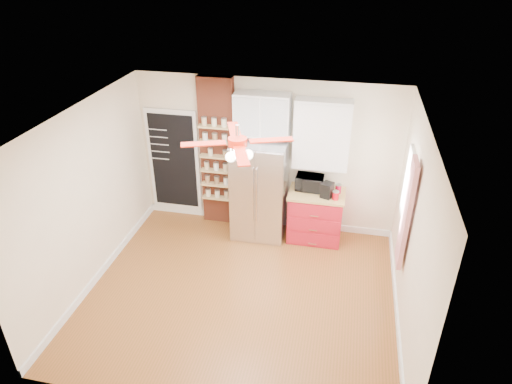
% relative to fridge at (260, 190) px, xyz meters
% --- Properties ---
extents(floor, '(4.50, 4.50, 0.00)m').
position_rel_fridge_xyz_m(floor, '(0.05, -1.63, -0.88)').
color(floor, brown).
rests_on(floor, ground).
extents(ceiling, '(4.50, 4.50, 0.00)m').
position_rel_fridge_xyz_m(ceiling, '(0.05, -1.63, 1.83)').
color(ceiling, white).
rests_on(ceiling, wall_back).
extents(wall_back, '(4.50, 0.02, 2.70)m').
position_rel_fridge_xyz_m(wall_back, '(0.05, 0.37, 0.48)').
color(wall_back, '#F0E1C1').
rests_on(wall_back, floor).
extents(wall_front, '(4.50, 0.02, 2.70)m').
position_rel_fridge_xyz_m(wall_front, '(0.05, -3.63, 0.48)').
color(wall_front, '#F0E1C1').
rests_on(wall_front, floor).
extents(wall_left, '(0.02, 4.00, 2.70)m').
position_rel_fridge_xyz_m(wall_left, '(-2.20, -1.63, 0.48)').
color(wall_left, '#F0E1C1').
rests_on(wall_left, floor).
extents(wall_right, '(0.02, 4.00, 2.70)m').
position_rel_fridge_xyz_m(wall_right, '(2.30, -1.63, 0.48)').
color(wall_right, '#F0E1C1').
rests_on(wall_right, floor).
extents(chalkboard, '(0.95, 0.05, 1.95)m').
position_rel_fridge_xyz_m(chalkboard, '(-1.65, 0.33, 0.23)').
color(chalkboard, white).
rests_on(chalkboard, wall_back).
extents(brick_pillar, '(0.60, 0.16, 2.70)m').
position_rel_fridge_xyz_m(brick_pillar, '(-0.80, 0.29, 0.48)').
color(brick_pillar, brown).
rests_on(brick_pillar, floor).
extents(fridge, '(0.90, 0.70, 1.75)m').
position_rel_fridge_xyz_m(fridge, '(0.00, 0.00, 0.00)').
color(fridge, silver).
rests_on(fridge, floor).
extents(upper_glass_cabinet, '(0.90, 0.35, 0.70)m').
position_rel_fridge_xyz_m(upper_glass_cabinet, '(0.00, 0.20, 1.27)').
color(upper_glass_cabinet, white).
rests_on(upper_glass_cabinet, wall_back).
extents(red_cabinet, '(0.94, 0.64, 0.90)m').
position_rel_fridge_xyz_m(red_cabinet, '(0.97, 0.05, -0.42)').
color(red_cabinet, '#B21626').
rests_on(red_cabinet, floor).
extents(upper_shelf_unit, '(0.90, 0.30, 1.15)m').
position_rel_fridge_xyz_m(upper_shelf_unit, '(0.97, 0.22, 1.00)').
color(upper_shelf_unit, white).
rests_on(upper_shelf_unit, wall_back).
extents(window, '(0.04, 0.75, 1.05)m').
position_rel_fridge_xyz_m(window, '(2.28, -0.73, 0.68)').
color(window, white).
rests_on(window, wall_right).
extents(curtain, '(0.06, 0.40, 1.55)m').
position_rel_fridge_xyz_m(curtain, '(2.23, -1.28, 0.57)').
color(curtain, red).
rests_on(curtain, wall_right).
extents(ceiling_fan, '(1.40, 1.40, 0.44)m').
position_rel_fridge_xyz_m(ceiling_fan, '(0.05, -1.63, 1.55)').
color(ceiling_fan, silver).
rests_on(ceiling_fan, ceiling).
extents(toaster_oven, '(0.47, 0.33, 0.25)m').
position_rel_fridge_xyz_m(toaster_oven, '(0.83, 0.15, 0.15)').
color(toaster_oven, black).
rests_on(toaster_oven, red_cabinet).
extents(coffee_maker, '(0.23, 0.24, 0.25)m').
position_rel_fridge_xyz_m(coffee_maker, '(1.14, -0.05, 0.15)').
color(coffee_maker, black).
rests_on(coffee_maker, red_cabinet).
extents(canister_left, '(0.13, 0.13, 0.14)m').
position_rel_fridge_xyz_m(canister_left, '(1.28, -0.10, 0.09)').
color(canister_left, red).
rests_on(canister_left, red_cabinet).
extents(canister_right, '(0.11, 0.11, 0.15)m').
position_rel_fridge_xyz_m(canister_right, '(1.31, 0.11, 0.10)').
color(canister_right, '#B3092D').
rests_on(canister_right, red_cabinet).
extents(pantry_jar_oats, '(0.11, 0.11, 0.12)m').
position_rel_fridge_xyz_m(pantry_jar_oats, '(-0.89, 0.14, 0.56)').
color(pantry_jar_oats, beige).
rests_on(pantry_jar_oats, brick_pillar).
extents(pantry_jar_beans, '(0.09, 0.09, 0.12)m').
position_rel_fridge_xyz_m(pantry_jar_beans, '(-0.62, 0.13, 0.56)').
color(pantry_jar_beans, '#987E4D').
rests_on(pantry_jar_beans, brick_pillar).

